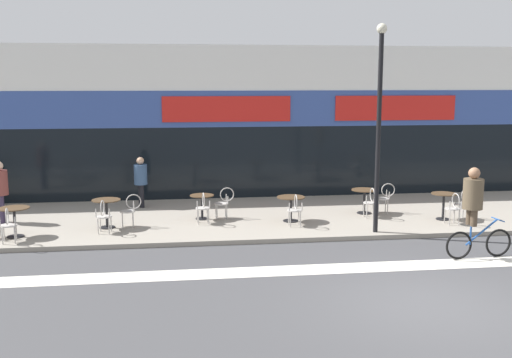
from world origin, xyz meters
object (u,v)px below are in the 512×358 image
(bistro_table_1, at_px, (106,207))
(bistro_table_4, at_px, (364,196))
(cafe_chair_2_near, at_px, (203,206))
(bistro_table_2, at_px, (202,202))
(cafe_chair_3_near, at_px, (295,208))
(pedestrian_far_end, at_px, (141,177))
(cafe_chair_0_near, at_px, (8,223))
(cafe_chair_1_side, at_px, (130,208))
(cafe_chair_5_side, at_px, (464,201))
(cyclist_0, at_px, (474,205))
(bistro_table_0, at_px, (14,216))
(cafe_chair_2_side, at_px, (224,201))
(bistro_table_5, at_px, (444,201))
(cafe_chair_5_near, at_px, (454,206))
(bistro_table_3, at_px, (291,203))
(cafe_chair_4_side, at_px, (385,196))
(cafe_chair_1_near, at_px, (103,214))
(pedestrian_near_end, at_px, (0,186))
(cafe_chair_4_near, at_px, (371,200))

(bistro_table_1, height_order, bistro_table_4, bistro_table_1)
(bistro_table_4, relative_size, cafe_chair_2_near, 0.86)
(bistro_table_2, relative_size, cafe_chair_3_near, 0.78)
(cafe_chair_3_near, distance_m, pedestrian_far_end, 5.32)
(cafe_chair_0_near, height_order, cafe_chair_3_near, same)
(bistro_table_2, relative_size, cafe_chair_1_side, 0.78)
(cafe_chair_5_side, bearing_deg, cyclist_0, 61.53)
(bistro_table_0, distance_m, cafe_chair_2_side, 5.59)
(pedestrian_far_end, bearing_deg, cafe_chair_0_near, 36.25)
(bistro_table_5, distance_m, cafe_chair_5_near, 0.63)
(bistro_table_3, xyz_separation_m, bistro_table_5, (4.35, -0.36, 0.03))
(cafe_chair_0_near, relative_size, cafe_chair_1_side, 1.00)
(cafe_chair_4_side, xyz_separation_m, cyclist_0, (0.53, -4.40, 0.62))
(cafe_chair_1_near, relative_size, cafe_chair_4_side, 1.00)
(bistro_table_0, bearing_deg, cafe_chair_5_side, 2.02)
(bistro_table_1, xyz_separation_m, cafe_chair_2_near, (2.59, 0.09, -0.04))
(cafe_chair_0_near, xyz_separation_m, pedestrian_far_end, (2.96, 3.91, 0.43))
(pedestrian_near_end, bearing_deg, bistro_table_5, 166.43)
(pedestrian_far_end, bearing_deg, cafe_chair_4_near, 143.39)
(cafe_chair_5_near, xyz_separation_m, pedestrian_far_end, (-8.65, 3.49, 0.43))
(bistro_table_1, height_order, cafe_chair_1_near, cafe_chair_1_near)
(cafe_chair_0_near, distance_m, cafe_chair_2_near, 4.98)
(bistro_table_5, bearing_deg, bistro_table_2, 171.98)
(pedestrian_near_end, bearing_deg, cafe_chair_0_near, 101.25)
(bistro_table_5, distance_m, pedestrian_near_end, 12.47)
(cafe_chair_0_near, bearing_deg, cafe_chair_4_near, -88.99)
(bistro_table_4, distance_m, pedestrian_near_end, 10.42)
(cafe_chair_0_near, xyz_separation_m, pedestrian_near_end, (-0.79, 2.29, 0.51))
(cafe_chair_5_near, height_order, pedestrian_near_end, pedestrian_near_end)
(bistro_table_3, distance_m, pedestrian_far_end, 4.98)
(bistro_table_4, height_order, cafe_chair_5_side, cafe_chair_5_side)
(cafe_chair_0_near, xyz_separation_m, cafe_chair_4_side, (10.24, 2.12, 0.00))
(bistro_table_1, height_order, bistro_table_3, bistro_table_1)
(cafe_chair_4_near, bearing_deg, bistro_table_4, 0.42)
(cafe_chair_1_side, bearing_deg, cafe_chair_2_near, 177.10)
(cafe_chair_2_side, xyz_separation_m, pedestrian_near_end, (-6.20, 0.28, 0.51))
(bistro_table_1, distance_m, bistro_table_5, 9.41)
(cafe_chair_1_side, distance_m, cafe_chair_2_side, 2.68)
(bistro_table_2, relative_size, cyclist_0, 0.33)
(cafe_chair_5_near, xyz_separation_m, pedestrian_near_end, (-12.40, 1.87, 0.51))
(cafe_chair_3_near, relative_size, cafe_chair_4_side, 1.00)
(cafe_chair_5_side, distance_m, cyclist_0, 3.70)
(pedestrian_near_end, distance_m, pedestrian_far_end, 4.09)
(bistro_table_0, height_order, bistro_table_1, bistro_table_1)
(cafe_chair_0_near, bearing_deg, cafe_chair_2_side, -77.38)
(cafe_chair_2_near, xyz_separation_m, pedestrian_near_end, (-5.58, 0.91, 0.51))
(pedestrian_far_end, bearing_deg, bistro_table_2, 117.09)
(bistro_table_2, height_order, cyclist_0, cyclist_0)
(cafe_chair_1_near, bearing_deg, cafe_chair_3_near, -83.49)
(cafe_chair_1_near, bearing_deg, cafe_chair_4_side, -74.59)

